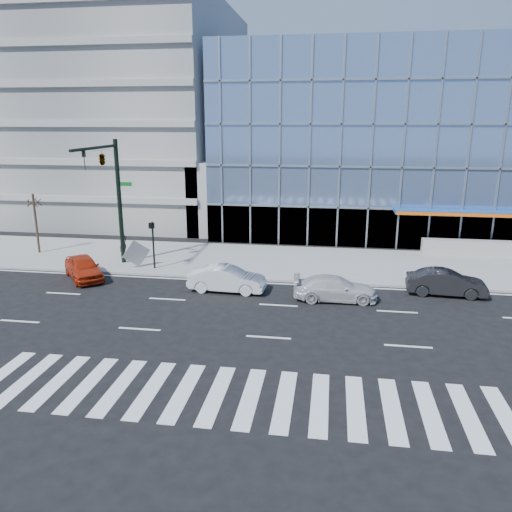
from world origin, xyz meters
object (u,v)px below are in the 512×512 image
(traffic_signal, at_px, (107,173))
(tilted_panel, at_px, (136,254))
(ped_signal_post, at_px, (153,238))
(street_tree_near, at_px, (34,202))
(dark_sedan, at_px, (446,283))
(red_sedan, at_px, (83,267))
(white_suv, at_px, (335,288))
(white_sedan, at_px, (227,279))
(pedestrian, at_px, (123,243))

(traffic_signal, bearing_deg, tilted_panel, 18.06)
(traffic_signal, distance_m, tilted_panel, 5.29)
(ped_signal_post, height_order, street_tree_near, street_tree_near)
(dark_sedan, height_order, red_sedan, red_sedan)
(ped_signal_post, relative_size, street_tree_near, 0.71)
(ped_signal_post, relative_size, dark_sedan, 0.71)
(white_suv, bearing_deg, tilted_panel, 70.20)
(traffic_signal, xyz_separation_m, red_sedan, (-1.14, -1.87, -5.46))
(ped_signal_post, xyz_separation_m, white_sedan, (5.40, -3.14, -1.43))
(street_tree_near, xyz_separation_m, white_suv, (20.90, -6.23, -3.14))
(street_tree_near, height_order, red_sedan, street_tree_near)
(white_suv, distance_m, pedestrian, 15.88)
(white_suv, bearing_deg, traffic_signal, 73.36)
(red_sedan, bearing_deg, ped_signal_post, -8.13)
(dark_sedan, distance_m, pedestrian, 21.07)
(ped_signal_post, bearing_deg, dark_sedan, -6.37)
(traffic_signal, relative_size, ped_signal_post, 2.67)
(ped_signal_post, xyz_separation_m, dark_sedan, (17.40, -1.94, -1.45))
(ped_signal_post, height_order, white_sedan, ped_signal_post)
(street_tree_near, xyz_separation_m, pedestrian, (6.34, 0.06, -2.70))
(white_suv, bearing_deg, white_sedan, 81.67)
(traffic_signal, height_order, red_sedan, traffic_signal)
(white_suv, relative_size, tilted_panel, 3.41)
(red_sedan, bearing_deg, dark_sedan, -38.99)
(red_sedan, xyz_separation_m, tilted_panel, (2.46, 2.30, 0.36))
(white_suv, distance_m, red_sedan, 15.11)
(traffic_signal, distance_m, red_sedan, 5.88)
(white_sedan, height_order, tilted_panel, tilted_panel)
(white_sedan, bearing_deg, pedestrian, 58.64)
(traffic_signal, distance_m, street_tree_near, 7.96)
(street_tree_near, distance_m, red_sedan, 8.18)
(street_tree_near, bearing_deg, ped_signal_post, -15.06)
(red_sedan, height_order, pedestrian, pedestrian)
(ped_signal_post, xyz_separation_m, tilted_panel, (-1.18, 0.06, -1.08))
(white_suv, relative_size, pedestrian, 2.38)
(traffic_signal, relative_size, white_sedan, 1.86)
(white_suv, xyz_separation_m, tilted_panel, (-12.58, 3.73, 0.42))
(ped_signal_post, xyz_separation_m, street_tree_near, (-9.50, 2.56, 1.64))
(red_sedan, bearing_deg, white_suv, -45.23)
(white_sedan, bearing_deg, street_tree_near, 71.62)
(dark_sedan, bearing_deg, ped_signal_post, 87.44)
(dark_sedan, distance_m, red_sedan, 21.04)
(street_tree_near, height_order, pedestrian, street_tree_near)
(pedestrian, relative_size, tilted_panel, 1.44)
(ped_signal_post, bearing_deg, tilted_panel, 177.24)
(street_tree_near, xyz_separation_m, red_sedan, (5.87, -4.80, -3.07))
(street_tree_near, xyz_separation_m, tilted_panel, (8.32, -2.50, -2.72))
(street_tree_near, bearing_deg, white_sedan, -20.93)
(street_tree_near, height_order, tilted_panel, street_tree_near)
(dark_sedan, height_order, pedestrian, pedestrian)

